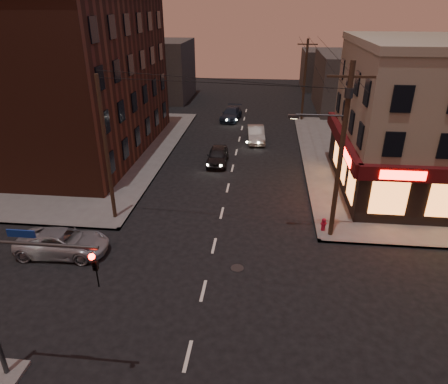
# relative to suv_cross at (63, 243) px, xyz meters

# --- Properties ---
(ground) EXTENTS (120.00, 120.00, 0.00)m
(ground) POSITION_rel_suv_cross_xyz_m (8.24, -2.36, -0.70)
(ground) COLOR black
(ground) RESTS_ON ground
(sidewalk_ne) EXTENTS (24.00, 28.00, 0.15)m
(sidewalk_ne) POSITION_rel_suv_cross_xyz_m (26.24, 16.64, -0.62)
(sidewalk_ne) COLOR #514F4C
(sidewalk_ne) RESTS_ON ground
(sidewalk_nw) EXTENTS (24.00, 28.00, 0.15)m
(sidewalk_nw) POSITION_rel_suv_cross_xyz_m (-9.76, 16.64, -0.62)
(sidewalk_nw) COLOR #514F4C
(sidewalk_nw) RESTS_ON ground
(brick_apartment) EXTENTS (12.00, 20.00, 13.00)m
(brick_apartment) POSITION_rel_suv_cross_xyz_m (-6.26, 16.64, 5.95)
(brick_apartment) COLOR #442015
(brick_apartment) RESTS_ON sidewalk_nw
(bg_building_ne_a) EXTENTS (10.00, 12.00, 7.00)m
(bg_building_ne_a) POSITION_rel_suv_cross_xyz_m (22.24, 35.64, 2.80)
(bg_building_ne_a) COLOR #3F3D3A
(bg_building_ne_a) RESTS_ON ground
(bg_building_nw) EXTENTS (9.00, 10.00, 8.00)m
(bg_building_nw) POSITION_rel_suv_cross_xyz_m (-4.76, 39.64, 3.30)
(bg_building_nw) COLOR #3F3D3A
(bg_building_nw) RESTS_ON ground
(bg_building_ne_b) EXTENTS (8.00, 8.00, 6.00)m
(bg_building_ne_b) POSITION_rel_suv_cross_xyz_m (20.24, 49.64, 2.30)
(bg_building_ne_b) COLOR #3F3D3A
(bg_building_ne_b) RESTS_ON ground
(utility_pole_main) EXTENTS (4.20, 0.44, 10.00)m
(utility_pole_main) POSITION_rel_suv_cross_xyz_m (14.92, 3.44, 5.07)
(utility_pole_main) COLOR #382619
(utility_pole_main) RESTS_ON sidewalk_ne
(utility_pole_far) EXTENTS (0.26, 0.26, 9.00)m
(utility_pole_far) POSITION_rel_suv_cross_xyz_m (15.04, 29.64, 3.95)
(utility_pole_far) COLOR #382619
(utility_pole_far) RESTS_ON sidewalk_ne
(utility_pole_west) EXTENTS (0.24, 0.24, 9.00)m
(utility_pole_west) POSITION_rel_suv_cross_xyz_m (1.44, 4.14, 3.95)
(utility_pole_west) COLOR #382619
(utility_pole_west) RESTS_ON sidewalk_nw
(traffic_signal) EXTENTS (4.49, 0.32, 6.47)m
(traffic_signal) POSITION_rel_suv_cross_xyz_m (2.67, -7.96, 3.46)
(traffic_signal) COLOR #333538
(traffic_signal) RESTS_ON ground
(suv_cross) EXTENTS (5.07, 2.46, 1.39)m
(suv_cross) POSITION_rel_suv_cross_xyz_m (0.00, 0.00, 0.00)
(suv_cross) COLOR gray
(suv_cross) RESTS_ON ground
(sedan_near) EXTENTS (1.82, 4.31, 1.45)m
(sedan_near) POSITION_rel_suv_cross_xyz_m (6.86, 14.61, 0.03)
(sedan_near) COLOR black
(sedan_near) RESTS_ON ground
(sedan_mid) EXTENTS (2.04, 4.73, 1.52)m
(sedan_mid) POSITION_rel_suv_cross_xyz_m (9.92, 21.09, 0.06)
(sedan_mid) COLOR gray
(sedan_mid) RESTS_ON ground
(sedan_far) EXTENTS (2.55, 5.13, 1.43)m
(sedan_far) POSITION_rel_suv_cross_xyz_m (6.70, 29.02, 0.02)
(sedan_far) COLOR #1A2535
(sedan_far) RESTS_ON ground
(fire_hydrant) EXTENTS (0.37, 0.37, 0.82)m
(fire_hydrant) POSITION_rel_suv_cross_xyz_m (14.65, 3.86, -0.10)
(fire_hydrant) COLOR maroon
(fire_hydrant) RESTS_ON sidewalk_ne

